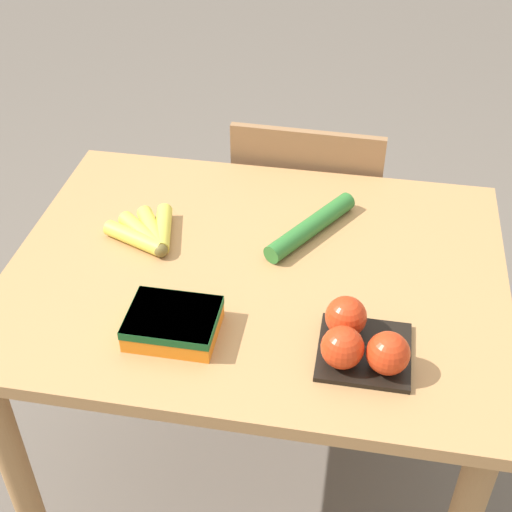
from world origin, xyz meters
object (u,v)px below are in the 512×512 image
Objects in this scene: chair at (308,235)px; tomato_pack at (360,341)px; cucumber_near at (311,227)px; carrot_bag at (173,322)px; banana_bunch at (149,233)px.

tomato_pack is (0.17, -0.77, 0.36)m from chair.
chair is 0.54m from cucumber_near.
tomato_pack is 0.66× the size of cucumber_near.
carrot_bag is 0.41m from cucumber_near.
banana_bunch is 0.64× the size of cucumber_near.
tomato_pack is at bearing -70.31° from cucumber_near.
tomato_pack is (0.47, -0.27, 0.02)m from banana_bunch.
banana_bunch is 0.54m from tomato_pack.
tomato_pack is 1.00× the size of carrot_bag.
banana_bunch is at bearing -166.68° from cucumber_near.
tomato_pack is 0.34m from carrot_bag.
carrot_bag is at bearing 179.77° from tomato_pack.
cucumber_near is at bearing 97.31° from chair.
cucumber_near is at bearing 109.69° from tomato_pack.
banana_bunch is at bearing 115.62° from carrot_bag.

